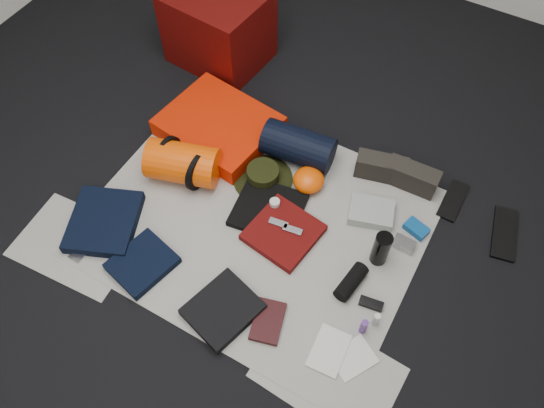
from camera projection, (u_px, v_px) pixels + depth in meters
The scene contains 37 objects.
floor at pixel (256, 222), 2.68m from camera, with size 4.50×4.50×0.02m, color black.
newspaper_mat at pixel (256, 221), 2.67m from camera, with size 1.60×1.30×0.01m, color #B9B6AB.
newspaper_sheet_front_left at pixel (77, 245), 2.60m from camera, with size 0.58×0.40×0.00m, color #B9B6AB.
newspaper_sheet_front_right at pixel (328, 373), 2.26m from camera, with size 0.58×0.40×0.00m, color #B9B6AB.
red_cabinet at pixel (219, 27), 3.15m from camera, with size 0.54×0.45×0.45m, color #500805.
sleeping_pad at pixel (219, 126), 2.94m from camera, with size 0.59×0.48×0.11m, color red.
stuff_sack at pixel (183, 163), 2.73m from camera, with size 0.21×0.21×0.37m, color #E74803.
sack_strap_left at pixel (167, 156), 2.76m from camera, with size 0.22×0.22×0.03m, color black.
sack_strap_right at pixel (199, 171), 2.70m from camera, with size 0.22×0.22×0.03m, color black.
navy_duffel at pixel (298, 146), 2.81m from camera, with size 0.20×0.20×0.38m, color black.
boonie_brim at pixel (263, 179), 2.80m from camera, with size 0.32×0.32×0.01m, color black.
boonie_crown at pixel (263, 174), 2.77m from camera, with size 0.17×0.17×0.07m, color black.
hiking_boot_left at pixel (381, 167), 2.77m from camera, with size 0.26×0.10×0.13m, color black.
hiking_boot_right at pixel (412, 177), 2.73m from camera, with size 0.27×0.10×0.14m, color black.
flip_flop_left at pixel (453, 200), 2.73m from camera, with size 0.09×0.26×0.01m, color black.
flip_flop_right at pixel (504, 233), 2.62m from camera, with size 0.11×0.30×0.02m, color black.
trousers_navy_a at pixel (104, 222), 2.63m from camera, with size 0.32×0.37×0.06m, color black.
trousers_navy_b at pixel (142, 263), 2.51m from camera, with size 0.24×0.28×0.04m, color black.
trousers_charcoal at pixel (223, 309), 2.38m from camera, with size 0.26×0.30×0.05m, color black.
black_tshirt at pixel (268, 210), 2.68m from camera, with size 0.34×0.31×0.03m, color black.
red_shirt at pixel (283, 233), 2.61m from camera, with size 0.31×0.31×0.04m, color #530A09.
orange_stuff_sack at pixel (309, 180), 2.74m from camera, with size 0.16×0.16×0.11m, color #E74803.
first_aid_pouch at pixel (371, 212), 2.66m from camera, with size 0.22×0.17×0.06m, color gray.
water_bottle at pixel (381, 249), 2.47m from camera, with size 0.08×0.08×0.20m, color black.
speaker at pixel (351, 282), 2.44m from camera, with size 0.07×0.07×0.19m, color black.
compact_camera at pixel (404, 244), 2.57m from camera, with size 0.11×0.06×0.04m, color #A9A9AE.
cyan_case at pixel (416, 229), 2.62m from camera, with size 0.12×0.07×0.04m, color navy.
toiletry_purple at pixel (364, 327), 2.31m from camera, with size 0.03×0.03×0.10m, color #47226E.
toiletry_clear at pixel (376, 320), 2.34m from camera, with size 0.03×0.03×0.09m, color #AEB3AF.
paperback_book at pixel (268, 321), 2.36m from camera, with size 0.13×0.20×0.03m, color black.
map_booklet at pixel (329, 350), 2.30m from camera, with size 0.14×0.21×0.01m, color silver.
map_printout at pixel (353, 358), 2.28m from camera, with size 0.14×0.18×0.01m, color silver.
sunglasses at pixel (371, 304), 2.41m from camera, with size 0.11×0.04×0.03m, color black.
key_cluster at pixel (78, 255), 2.55m from camera, with size 0.07×0.07×0.01m, color #A9A9AE.
tape_roll at pixel (275, 203), 2.66m from camera, with size 0.05×0.05×0.04m, color beige.
energy_bar_a at pixel (278, 223), 2.60m from camera, with size 0.10×0.04×0.01m, color #A9A9AE.
energy_bar_b at pixel (293, 230), 2.58m from camera, with size 0.10×0.04×0.01m, color #A9A9AE.
Camera 1 is at (0.75, -1.17, 2.29)m, focal length 35.00 mm.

